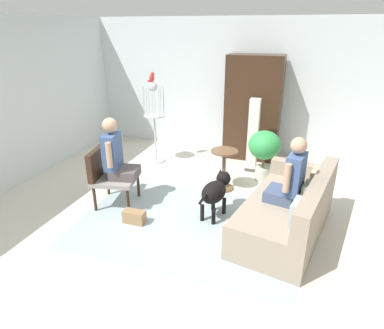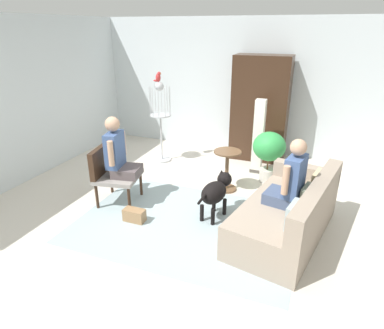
{
  "view_description": "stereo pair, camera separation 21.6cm",
  "coord_description": "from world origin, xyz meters",
  "px_view_note": "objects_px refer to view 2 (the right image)",
  "views": [
    {
      "loc": [
        1.31,
        -3.9,
        2.5
      ],
      "look_at": [
        0.02,
        -0.01,
        0.81
      ],
      "focal_mm": 31.2,
      "sensor_mm": 36.0,
      "label": 1
    },
    {
      "loc": [
        1.51,
        -3.82,
        2.5
      ],
      "look_at": [
        0.02,
        -0.01,
        0.81
      ],
      "focal_mm": 31.2,
      "sensor_mm": 36.0,
      "label": 2
    }
  ],
  "objects_px": {
    "couch": "(289,214)",
    "armoire_cabinet": "(260,109)",
    "armchair": "(111,170)",
    "person_on_couch": "(291,179)",
    "person_on_armchair": "(118,153)",
    "round_end_table": "(227,168)",
    "bird_cage_stand": "(161,121)",
    "potted_plant": "(269,149)",
    "column_lamp": "(258,137)",
    "parrot": "(158,77)",
    "dog": "(216,191)",
    "handbag": "(134,215)"
  },
  "relations": [
    {
      "from": "person_on_armchair",
      "to": "round_end_table",
      "type": "height_order",
      "value": "person_on_armchair"
    },
    {
      "from": "person_on_armchair",
      "to": "armoire_cabinet",
      "type": "distance_m",
      "value": 3.07
    },
    {
      "from": "person_on_armchair",
      "to": "column_lamp",
      "type": "xyz_separation_m",
      "value": [
        1.69,
        1.91,
        -0.14
      ]
    },
    {
      "from": "armchair",
      "to": "round_end_table",
      "type": "distance_m",
      "value": 1.83
    },
    {
      "from": "parrot",
      "to": "armoire_cabinet",
      "type": "relative_size",
      "value": 0.09
    },
    {
      "from": "dog",
      "to": "armoire_cabinet",
      "type": "relative_size",
      "value": 0.39
    },
    {
      "from": "couch",
      "to": "parrot",
      "type": "relative_size",
      "value": 10.77
    },
    {
      "from": "couch",
      "to": "round_end_table",
      "type": "distance_m",
      "value": 1.47
    },
    {
      "from": "person_on_couch",
      "to": "potted_plant",
      "type": "xyz_separation_m",
      "value": [
        -0.5,
        1.57,
        -0.21
      ]
    },
    {
      "from": "bird_cage_stand",
      "to": "person_on_couch",
      "type": "bearing_deg",
      "value": -34.23
    },
    {
      "from": "round_end_table",
      "to": "bird_cage_stand",
      "type": "relative_size",
      "value": 0.44
    },
    {
      "from": "dog",
      "to": "person_on_armchair",
      "type": "bearing_deg",
      "value": -175.66
    },
    {
      "from": "armoire_cabinet",
      "to": "bird_cage_stand",
      "type": "bearing_deg",
      "value": -153.94
    },
    {
      "from": "person_on_couch",
      "to": "column_lamp",
      "type": "bearing_deg",
      "value": 111.29
    },
    {
      "from": "armchair",
      "to": "person_on_couch",
      "type": "xyz_separation_m",
      "value": [
        2.59,
        0.01,
        0.29
      ]
    },
    {
      "from": "round_end_table",
      "to": "armoire_cabinet",
      "type": "relative_size",
      "value": 0.33
    },
    {
      "from": "person_on_couch",
      "to": "bird_cage_stand",
      "type": "bearing_deg",
      "value": 145.77
    },
    {
      "from": "armchair",
      "to": "person_on_couch",
      "type": "bearing_deg",
      "value": 0.27
    },
    {
      "from": "person_on_armchair",
      "to": "round_end_table",
      "type": "relative_size",
      "value": 1.32
    },
    {
      "from": "bird_cage_stand",
      "to": "handbag",
      "type": "xyz_separation_m",
      "value": [
        0.66,
        -2.21,
        -0.73
      ]
    },
    {
      "from": "bird_cage_stand",
      "to": "armoire_cabinet",
      "type": "distance_m",
      "value": 1.96
    },
    {
      "from": "couch",
      "to": "dog",
      "type": "bearing_deg",
      "value": 174.34
    },
    {
      "from": "bird_cage_stand",
      "to": "potted_plant",
      "type": "bearing_deg",
      "value": -6.05
    },
    {
      "from": "parrot",
      "to": "person_on_couch",
      "type": "bearing_deg",
      "value": -34.06
    },
    {
      "from": "armchair",
      "to": "parrot",
      "type": "distance_m",
      "value": 2.13
    },
    {
      "from": "couch",
      "to": "armoire_cabinet",
      "type": "height_order",
      "value": "armoire_cabinet"
    },
    {
      "from": "column_lamp",
      "to": "armoire_cabinet",
      "type": "bearing_deg",
      "value": 100.4
    },
    {
      "from": "armchair",
      "to": "couch",
      "type": "bearing_deg",
      "value": 0.84
    },
    {
      "from": "couch",
      "to": "dog",
      "type": "relative_size",
      "value": 2.52
    },
    {
      "from": "bird_cage_stand",
      "to": "potted_plant",
      "type": "relative_size",
      "value": 1.75
    },
    {
      "from": "couch",
      "to": "armoire_cabinet",
      "type": "distance_m",
      "value": 2.87
    },
    {
      "from": "couch",
      "to": "bird_cage_stand",
      "type": "height_order",
      "value": "bird_cage_stand"
    },
    {
      "from": "armoire_cabinet",
      "to": "handbag",
      "type": "xyz_separation_m",
      "value": [
        -1.09,
        -3.06,
        -0.93
      ]
    },
    {
      "from": "potted_plant",
      "to": "column_lamp",
      "type": "distance_m",
      "value": 0.45
    },
    {
      "from": "round_end_table",
      "to": "column_lamp",
      "type": "relative_size",
      "value": 0.5
    },
    {
      "from": "armchair",
      "to": "round_end_table",
      "type": "xyz_separation_m",
      "value": [
        1.53,
        1.01,
        -0.13
      ]
    },
    {
      "from": "armchair",
      "to": "handbag",
      "type": "xyz_separation_m",
      "value": [
        0.61,
        -0.4,
        -0.42
      ]
    },
    {
      "from": "column_lamp",
      "to": "armoire_cabinet",
      "type": "height_order",
      "value": "armoire_cabinet"
    },
    {
      "from": "armchair",
      "to": "bird_cage_stand",
      "type": "height_order",
      "value": "bird_cage_stand"
    },
    {
      "from": "armchair",
      "to": "handbag",
      "type": "height_order",
      "value": "armchair"
    },
    {
      "from": "armchair",
      "to": "parrot",
      "type": "bearing_deg",
      "value": 92.02
    },
    {
      "from": "handbag",
      "to": "dog",
      "type": "bearing_deg",
      "value": 28.25
    },
    {
      "from": "dog",
      "to": "bird_cage_stand",
      "type": "bearing_deg",
      "value": 134.87
    },
    {
      "from": "potted_plant",
      "to": "armoire_cabinet",
      "type": "relative_size",
      "value": 0.44
    },
    {
      "from": "person_on_armchair",
      "to": "person_on_couch",
      "type": "bearing_deg",
      "value": -0.36
    },
    {
      "from": "bird_cage_stand",
      "to": "parrot",
      "type": "height_order",
      "value": "parrot"
    },
    {
      "from": "bird_cage_stand",
      "to": "potted_plant",
      "type": "xyz_separation_m",
      "value": [
        2.14,
        -0.23,
        -0.23
      ]
    },
    {
      "from": "armoire_cabinet",
      "to": "handbag",
      "type": "bearing_deg",
      "value": -109.65
    },
    {
      "from": "round_end_table",
      "to": "potted_plant",
      "type": "relative_size",
      "value": 0.76
    },
    {
      "from": "parrot",
      "to": "handbag",
      "type": "height_order",
      "value": "parrot"
    }
  ]
}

